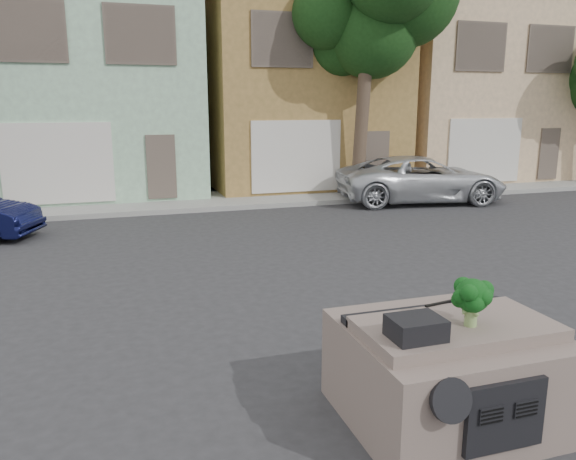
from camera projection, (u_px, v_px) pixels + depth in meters
name	position (u px, v px, depth m)	size (l,w,h in m)	color
ground_plane	(333.00, 316.00, 8.65)	(120.00, 120.00, 0.00)	#303033
sidewalk	(211.00, 201.00, 18.38)	(40.00, 3.00, 0.15)	gray
townhouse_mint	(92.00, 87.00, 20.23)	(7.20, 8.20, 7.55)	#9CC7A4
townhouse_tan	(289.00, 88.00, 22.47)	(7.20, 8.20, 7.55)	olive
townhouse_beige	(451.00, 90.00, 24.71)	(7.20, 8.20, 7.55)	#D7B387
silver_pickup	(420.00, 202.00, 18.62)	(2.52, 5.47, 1.52)	silver
tree_near	(363.00, 70.00, 18.30)	(4.40, 4.00, 8.50)	#163913
car_dashboard	(445.00, 369.00, 5.74)	(2.00, 1.80, 1.12)	#74635A
instrument_hump	(416.00, 328.00, 5.10)	(0.48, 0.38, 0.20)	black
wiper_arm	(451.00, 301.00, 6.05)	(0.70, 0.03, 0.02)	black
broccoli	(472.00, 302.00, 5.36)	(0.39, 0.39, 0.48)	#0C380F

